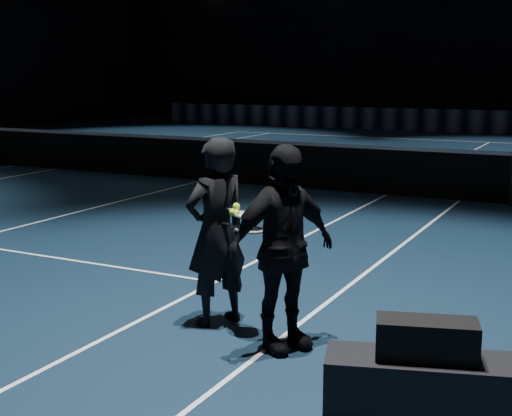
{
  "coord_description": "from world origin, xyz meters",
  "views": [
    {
      "loc": [
        7.99,
        -13.0,
        2.29
      ],
      "look_at": [
        5.26,
        -7.65,
        1.15
      ],
      "focal_mm": 50.0,
      "sensor_mm": 36.0,
      "label": 1
    }
  ],
  "objects_px": {
    "racket_upper": "(249,216)",
    "racket_bag": "(427,339)",
    "tennis_balls": "(235,211)",
    "player_bench": "(424,386)",
    "player_a": "(216,232)",
    "racket_lower": "(250,230)",
    "player_b": "(282,248)"
  },
  "relations": [
    {
      "from": "racket_bag",
      "to": "tennis_balls",
      "type": "distance_m",
      "value": 2.18
    },
    {
      "from": "racket_upper",
      "to": "player_bench",
      "type": "bearing_deg",
      "value": -8.92
    },
    {
      "from": "racket_upper",
      "to": "racket_bag",
      "type": "bearing_deg",
      "value": -8.92
    },
    {
      "from": "player_a",
      "to": "racket_lower",
      "type": "height_order",
      "value": "player_a"
    },
    {
      "from": "player_a",
      "to": "player_b",
      "type": "height_order",
      "value": "same"
    },
    {
      "from": "racket_bag",
      "to": "player_a",
      "type": "relative_size",
      "value": 0.39
    },
    {
      "from": "racket_bag",
      "to": "racket_lower",
      "type": "relative_size",
      "value": 0.99
    },
    {
      "from": "racket_bag",
      "to": "player_b",
      "type": "bearing_deg",
      "value": 137.96
    },
    {
      "from": "racket_bag",
      "to": "racket_upper",
      "type": "bearing_deg",
      "value": 137.91
    },
    {
      "from": "racket_upper",
      "to": "player_a",
      "type": "bearing_deg",
      "value": -178.29
    },
    {
      "from": "player_a",
      "to": "player_b",
      "type": "xyz_separation_m",
      "value": [
        0.8,
        -0.29,
        0.0
      ]
    },
    {
      "from": "racket_bag",
      "to": "player_b",
      "type": "xyz_separation_m",
      "value": [
        -1.37,
        0.64,
        0.33
      ]
    },
    {
      "from": "racket_upper",
      "to": "tennis_balls",
      "type": "xyz_separation_m",
      "value": [
        -0.15,
        0.02,
        0.03
      ]
    },
    {
      "from": "player_a",
      "to": "tennis_balls",
      "type": "relative_size",
      "value": 14.45
    },
    {
      "from": "player_bench",
      "to": "player_b",
      "type": "height_order",
      "value": "player_b"
    },
    {
      "from": "player_bench",
      "to": "player_a",
      "type": "height_order",
      "value": "player_a"
    },
    {
      "from": "player_bench",
      "to": "racket_bag",
      "type": "distance_m",
      "value": 0.34
    },
    {
      "from": "player_bench",
      "to": "player_a",
      "type": "xyz_separation_m",
      "value": [
        -2.17,
        0.93,
        0.67
      ]
    },
    {
      "from": "player_a",
      "to": "player_bench",
      "type": "bearing_deg",
      "value": 93.54
    },
    {
      "from": "racket_bag",
      "to": "player_b",
      "type": "height_order",
      "value": "player_b"
    },
    {
      "from": "racket_upper",
      "to": "racket_lower",
      "type": "bearing_deg",
      "value": -42.66
    },
    {
      "from": "player_bench",
      "to": "player_b",
      "type": "bearing_deg",
      "value": 137.96
    },
    {
      "from": "player_bench",
      "to": "racket_lower",
      "type": "bearing_deg",
      "value": 138.98
    },
    {
      "from": "player_b",
      "to": "racket_upper",
      "type": "bearing_deg",
      "value": 95.27
    },
    {
      "from": "player_bench",
      "to": "tennis_balls",
      "type": "height_order",
      "value": "tennis_balls"
    },
    {
      "from": "player_b",
      "to": "tennis_balls",
      "type": "relative_size",
      "value": 14.45
    },
    {
      "from": "player_b",
      "to": "racket_lower",
      "type": "distance_m",
      "value": 0.41
    },
    {
      "from": "player_a",
      "to": "tennis_balls",
      "type": "xyz_separation_m",
      "value": [
        0.24,
        -0.08,
        0.23
      ]
    },
    {
      "from": "tennis_balls",
      "to": "player_bench",
      "type": "bearing_deg",
      "value": -23.71
    },
    {
      "from": "racket_upper",
      "to": "tennis_balls",
      "type": "height_order",
      "value": "tennis_balls"
    },
    {
      "from": "player_bench",
      "to": "player_a",
      "type": "distance_m",
      "value": 2.45
    },
    {
      "from": "player_a",
      "to": "racket_lower",
      "type": "xyz_separation_m",
      "value": [
        0.42,
        -0.15,
        0.09
      ]
    }
  ]
}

